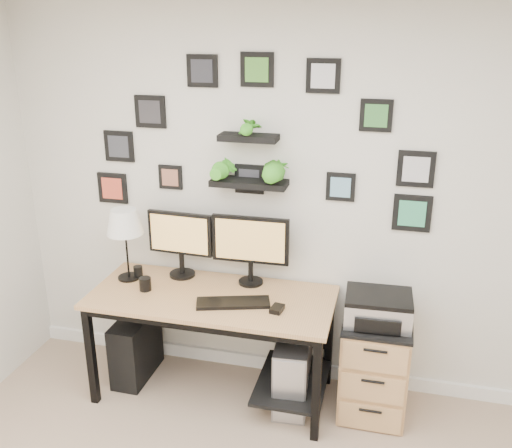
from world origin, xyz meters
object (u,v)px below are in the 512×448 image
(file_cabinet, at_px, (375,364))
(printer, at_px, (378,308))
(pc_tower_black, at_px, (136,347))
(desk, at_px, (219,310))
(monitor_left, at_px, (180,239))
(table_lamp, at_px, (125,223))
(mug, at_px, (145,284))
(monitor_right, at_px, (250,245))
(pc_tower_grey, at_px, (293,371))

(file_cabinet, relative_size, printer, 1.60)
(pc_tower_black, height_order, file_cabinet, file_cabinet)
(desk, relative_size, monitor_left, 3.40)
(table_lamp, bearing_deg, file_cabinet, -0.46)
(desk, bearing_deg, mug, -171.91)
(monitor_left, xyz_separation_m, monitor_right, (0.50, 0.00, 0.01))
(desk, relative_size, printer, 3.82)
(monitor_left, relative_size, table_lamp, 0.93)
(monitor_right, relative_size, pc_tower_grey, 1.03)
(mug, relative_size, pc_tower_black, 0.19)
(pc_tower_grey, bearing_deg, desk, 178.89)
(mug, height_order, printer, printer)
(monitor_left, xyz_separation_m, pc_tower_black, (-0.31, -0.18, -0.79))
(printer, bearing_deg, table_lamp, 178.47)
(table_lamp, distance_m, pc_tower_grey, 1.50)
(table_lamp, height_order, file_cabinet, table_lamp)
(monitor_right, distance_m, pc_tower_grey, 0.89)
(desk, xyz_separation_m, table_lamp, (-0.68, 0.07, 0.53))
(mug, height_order, pc_tower_grey, mug)
(monitor_right, bearing_deg, mug, -157.79)
(mug, relative_size, printer, 0.21)
(table_lamp, height_order, pc_tower_grey, table_lamp)
(table_lamp, bearing_deg, printer, -1.53)
(desk, distance_m, table_lamp, 0.86)
(table_lamp, xyz_separation_m, file_cabinet, (1.72, -0.01, -0.82))
(monitor_right, distance_m, printer, 0.92)
(monitor_left, distance_m, mug, 0.39)
(monitor_right, height_order, printer, monitor_right)
(monitor_left, height_order, printer, monitor_left)
(table_lamp, bearing_deg, monitor_right, 8.52)
(monitor_left, distance_m, table_lamp, 0.39)
(table_lamp, distance_m, mug, 0.43)
(monitor_left, relative_size, pc_tower_grey, 0.93)
(monitor_left, height_order, monitor_right, monitor_right)
(mug, bearing_deg, monitor_right, 22.21)
(desk, bearing_deg, monitor_left, 149.18)
(file_cabinet, bearing_deg, pc_tower_grey, -172.65)
(monitor_right, xyz_separation_m, pc_tower_grey, (0.34, -0.21, -0.79))
(monitor_right, bearing_deg, monitor_left, -179.95)
(desk, height_order, file_cabinet, desk)
(table_lamp, bearing_deg, desk, -6.07)
(table_lamp, relative_size, pc_tower_grey, 1.00)
(mug, bearing_deg, pc_tower_black, 149.99)
(desk, relative_size, pc_tower_black, 3.45)
(monitor_left, height_order, pc_tower_black, monitor_left)
(monitor_left, distance_m, pc_tower_grey, 1.17)
(mug, distance_m, file_cabinet, 1.60)
(table_lamp, xyz_separation_m, mug, (0.19, -0.14, -0.36))
(file_cabinet, bearing_deg, monitor_right, 170.88)
(desk, relative_size, monitor_right, 3.07)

